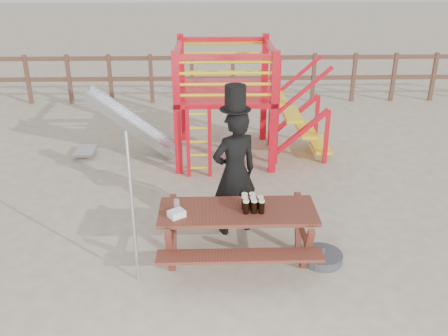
% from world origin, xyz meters
% --- Properties ---
extents(ground, '(60.00, 60.00, 0.00)m').
position_xyz_m(ground, '(0.00, 0.00, 0.00)').
color(ground, '#BEB194').
rests_on(ground, ground).
extents(back_fence, '(15.09, 0.09, 1.20)m').
position_xyz_m(back_fence, '(0.00, 7.00, 0.74)').
color(back_fence, brown).
rests_on(back_fence, ground).
extents(playground_fort, '(4.71, 1.84, 2.10)m').
position_xyz_m(playground_fort, '(0.12, 3.58, 1.07)').
color(playground_fort, red).
rests_on(playground_fort, ground).
extents(picnic_table, '(1.89, 1.31, 0.73)m').
position_xyz_m(picnic_table, '(0.26, 0.14, 0.46)').
color(picnic_table, brown).
rests_on(picnic_table, ground).
extents(man_with_hat, '(0.75, 0.64, 2.06)m').
position_xyz_m(man_with_hat, '(0.26, 0.87, 0.92)').
color(man_with_hat, black).
rests_on(man_with_hat, ground).
extents(metal_pole, '(0.04, 0.04, 1.87)m').
position_xyz_m(metal_pole, '(-0.92, -0.21, 0.93)').
color(metal_pole, '#B2B2B7').
rests_on(metal_pole, ground).
extents(parasol_base, '(0.51, 0.51, 0.21)m').
position_xyz_m(parasol_base, '(1.32, 0.10, 0.06)').
color(parasol_base, '#3C3C41').
rests_on(parasol_base, ground).
extents(paper_bag, '(0.23, 0.22, 0.08)m').
position_xyz_m(paper_bag, '(-0.46, -0.01, 0.77)').
color(paper_bag, white).
rests_on(paper_bag, picnic_table).
extents(stout_pints, '(0.27, 0.25, 0.17)m').
position_xyz_m(stout_pints, '(0.43, 0.13, 0.82)').
color(stout_pints, black).
rests_on(stout_pints, picnic_table).
extents(empty_glasses, '(0.07, 0.07, 0.15)m').
position_xyz_m(empty_glasses, '(-0.46, 0.13, 0.80)').
color(empty_glasses, silver).
rests_on(empty_glasses, picnic_table).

